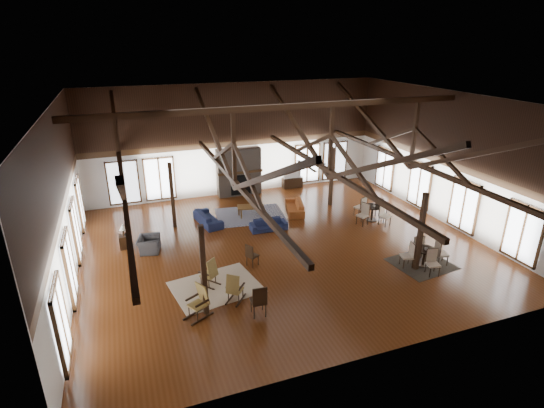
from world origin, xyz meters
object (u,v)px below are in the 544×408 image
object	(u,v)px
sofa_navy_left	(208,218)
coffee_table	(251,207)
cafe_table_far	(372,211)
tv_console	(292,182)
sofa_orange	(295,207)
cafe_table_near	(424,254)
sofa_navy_front	(269,225)
armchair	(149,244)

from	to	relation	value
sofa_navy_left	coffee_table	distance (m)	2.18
cafe_table_far	tv_console	distance (m)	6.00
sofa_navy_left	coffee_table	bearing A→B (deg)	-94.37
coffee_table	sofa_orange	bearing A→B (deg)	5.69
cafe_table_near	tv_console	world-z (taller)	cafe_table_near
sofa_navy_front	coffee_table	world-z (taller)	coffee_table
cafe_table_near	tv_console	xyz separation A→B (m)	(-1.22, 10.12, -0.19)
tv_console	armchair	bearing A→B (deg)	-148.03
cafe_table_near	armchair	bearing A→B (deg)	153.90
coffee_table	cafe_table_far	xyz separation A→B (m)	(5.24, -2.53, 0.06)
sofa_navy_front	cafe_table_far	size ratio (longest dim) A/B	0.85
armchair	cafe_table_near	distance (m)	10.88
armchair	sofa_orange	bearing A→B (deg)	-62.41
armchair	cafe_table_near	bearing A→B (deg)	-102.61
sofa_orange	tv_console	world-z (taller)	tv_console
sofa_navy_left	coffee_table	xyz separation A→B (m)	(2.17, 0.23, 0.16)
coffee_table	tv_console	world-z (taller)	tv_console
sofa_navy_front	cafe_table_near	bearing A→B (deg)	-46.46
tv_console	coffee_table	bearing A→B (deg)	-137.69
sofa_orange	cafe_table_far	size ratio (longest dim) A/B	0.99
sofa_navy_left	tv_console	xyz separation A→B (m)	(5.70, 3.45, 0.01)
coffee_table	cafe_table_near	world-z (taller)	cafe_table_near
armchair	sofa_navy_front	bearing A→B (deg)	-73.43
sofa_orange	armchair	distance (m)	7.44
sofa_navy_left	armchair	bearing A→B (deg)	113.21
coffee_table	armchair	xyz separation A→B (m)	(-5.01, -2.11, -0.13)
sofa_navy_left	cafe_table_far	distance (m)	7.76
sofa_navy_left	sofa_orange	size ratio (longest dim) A/B	1.00
sofa_navy_front	sofa_navy_left	xyz separation A→B (m)	(-2.43, 1.60, 0.04)
sofa_orange	cafe_table_near	size ratio (longest dim) A/B	1.03
sofa_orange	armchair	xyz separation A→B (m)	(-7.21, -1.81, 0.02)
sofa_navy_left	armchair	size ratio (longest dim) A/B	2.05
sofa_orange	cafe_table_near	world-z (taller)	cafe_table_near
sofa_navy_left	sofa_orange	world-z (taller)	same
sofa_navy_front	tv_console	size ratio (longest dim) A/B	1.43
cafe_table_near	cafe_table_far	size ratio (longest dim) A/B	0.96
sofa_navy_left	sofa_orange	distance (m)	4.37
sofa_orange	coffee_table	distance (m)	2.23
sofa_orange	cafe_table_far	distance (m)	3.77
cafe_table_far	coffee_table	bearing A→B (deg)	154.27
sofa_orange	tv_console	xyz separation A→B (m)	(1.33, 3.52, 0.01)
sofa_navy_left	cafe_table_far	bearing A→B (deg)	-117.60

